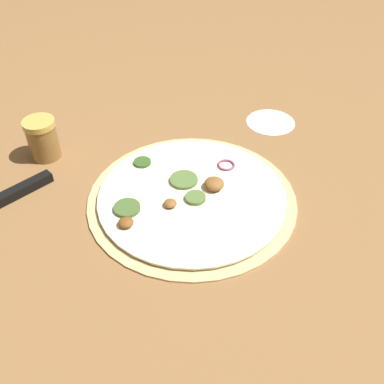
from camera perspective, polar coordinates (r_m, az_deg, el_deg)
name	(u,v)px	position (r m, az deg, el deg)	size (l,w,h in m)	color
ground_plane	(192,199)	(0.81, 0.00, -0.95)	(3.00, 3.00, 0.00)	olive
pizza	(191,197)	(0.81, -0.09, -0.60)	(0.38, 0.38, 0.03)	#D6B77A
spice_jar	(42,139)	(0.94, -18.46, 6.45)	(0.06, 0.06, 0.08)	olive
flour_patch	(271,122)	(1.03, 9.94, 8.75)	(0.11, 0.11, 0.00)	white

